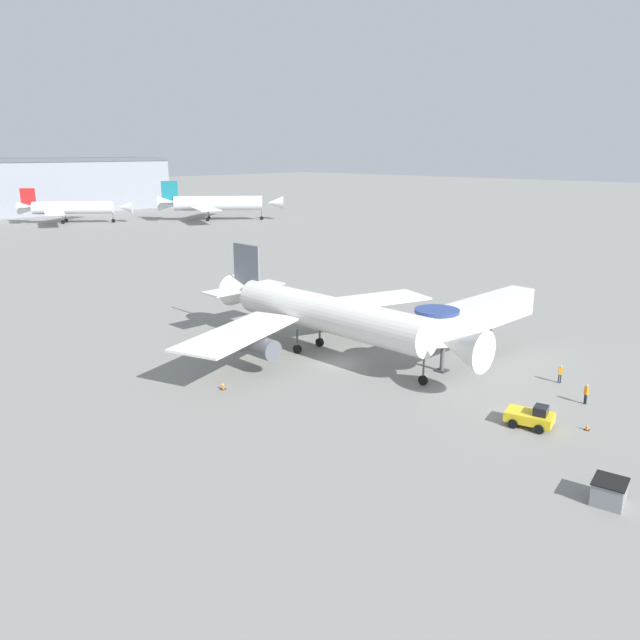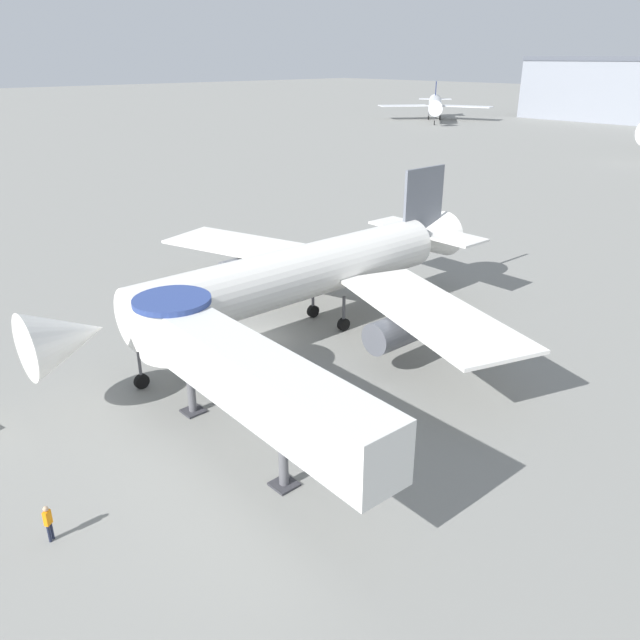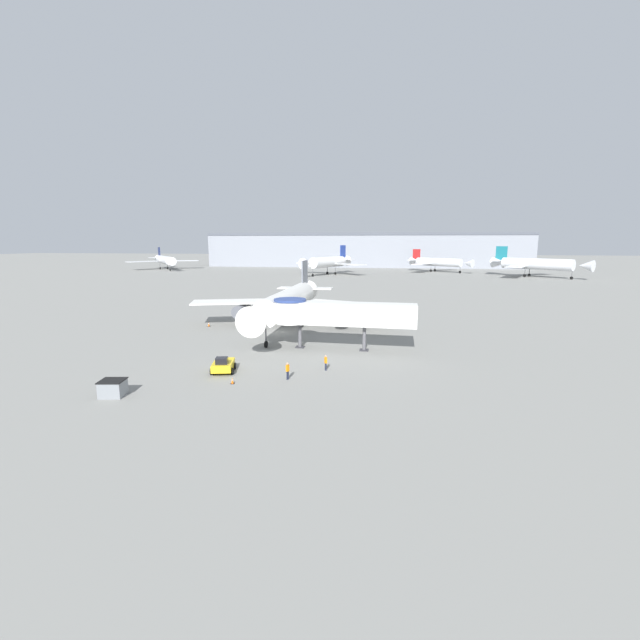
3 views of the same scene
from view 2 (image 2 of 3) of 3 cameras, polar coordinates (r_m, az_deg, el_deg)
ground_plane at (r=42.92m, az=-5.25°, el=-1.77°), size 800.00×800.00×0.00m
main_airplane at (r=42.43m, az=-1.42°, el=4.24°), size 33.83×33.46×10.11m
jet_bridge at (r=29.49m, az=-8.08°, el=-4.05°), size 17.95×4.10×6.28m
traffic_cone_port_wing at (r=53.70m, az=-10.88°, el=3.47°), size 0.44×0.44×0.72m
ground_crew_marshaller at (r=28.01m, az=-23.60°, el=-16.49°), size 0.33×0.37×1.67m
background_jet_navy_tail at (r=200.62m, az=10.49°, el=18.83°), size 29.37×32.10×10.65m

